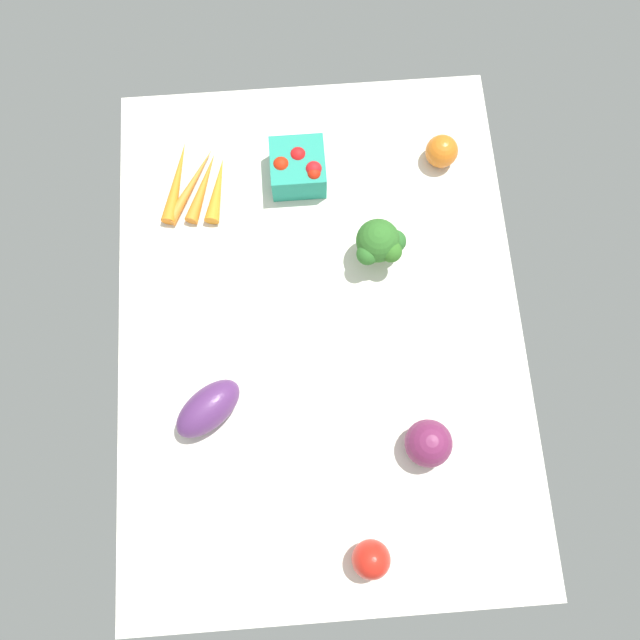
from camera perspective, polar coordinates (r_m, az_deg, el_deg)
tablecloth at (r=122.93cm, az=0.00°, el=-0.38°), size 104.00×76.00×2.00cm
broccoli_head at (r=121.03cm, az=5.29°, el=6.75°), size 8.62×9.68×10.69cm
red_onion_near_basket at (r=115.33cm, az=9.56°, el=-10.70°), size 8.34×8.34×8.34cm
eggplant at (r=116.78cm, az=-9.85°, el=-7.72°), size 13.76×14.83×7.08cm
berry_basket at (r=130.16cm, az=-1.95°, el=13.32°), size 10.64×10.64×8.01cm
carrot_bunch at (r=133.34cm, az=-10.88°, el=11.62°), size 18.53×14.07×2.99cm
bell_pepper_red at (r=114.14cm, az=4.54°, el=-20.34°), size 6.56×6.56×8.17cm
heirloom_tomato_orange at (r=134.75cm, az=10.70°, el=14.44°), size 6.50×6.50×6.50cm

